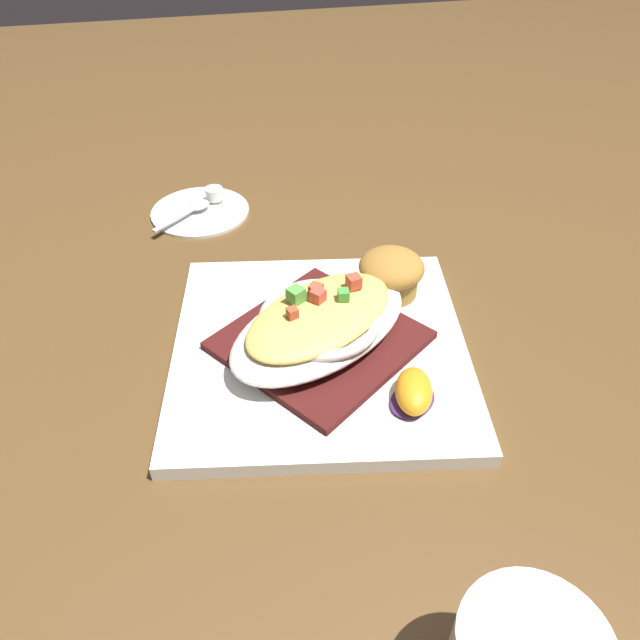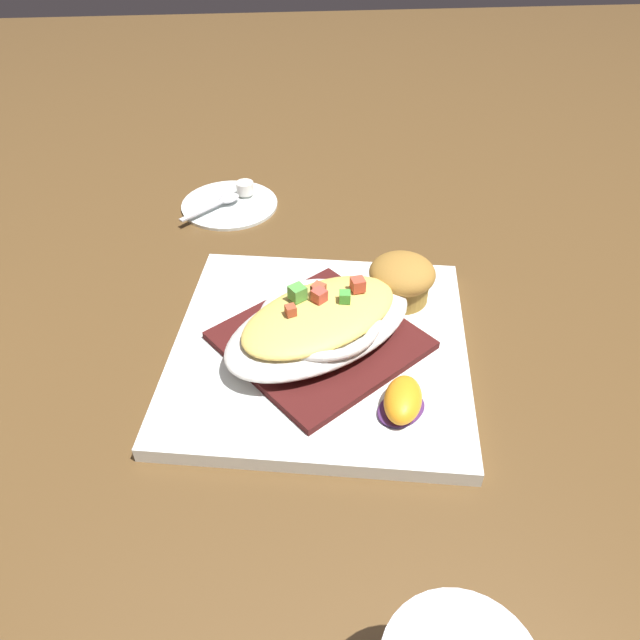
# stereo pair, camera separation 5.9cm
# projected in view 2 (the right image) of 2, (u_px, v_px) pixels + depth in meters

# --- Properties ---
(ground_plane) EXTENTS (2.60, 2.60, 0.00)m
(ground_plane) POSITION_uv_depth(u_px,v_px,m) (320.00, 354.00, 0.62)
(ground_plane) COLOR brown
(square_plate) EXTENTS (0.33, 0.33, 0.02)m
(square_plate) POSITION_uv_depth(u_px,v_px,m) (320.00, 349.00, 0.61)
(square_plate) COLOR white
(square_plate) RESTS_ON ground_plane
(folded_napkin) EXTENTS (0.23, 0.23, 0.01)m
(folded_napkin) POSITION_uv_depth(u_px,v_px,m) (320.00, 340.00, 0.60)
(folded_napkin) COLOR #441514
(folded_napkin) RESTS_ON square_plate
(gratin_dish) EXTENTS (0.23, 0.20, 0.05)m
(gratin_dish) POSITION_uv_depth(u_px,v_px,m) (320.00, 322.00, 0.59)
(gratin_dish) COLOR silver
(gratin_dish) RESTS_ON folded_napkin
(muffin) EXTENTS (0.07, 0.07, 0.05)m
(muffin) POSITION_uv_depth(u_px,v_px,m) (402.00, 279.00, 0.64)
(muffin) COLOR olive
(muffin) RESTS_ON square_plate
(orange_garnish) EXTENTS (0.06, 0.06, 0.02)m
(orange_garnish) POSITION_uv_depth(u_px,v_px,m) (403.00, 401.00, 0.53)
(orange_garnish) COLOR #49255C
(orange_garnish) RESTS_ON square_plate
(creamer_saucer) EXTENTS (0.13, 0.13, 0.01)m
(creamer_saucer) POSITION_uv_depth(u_px,v_px,m) (230.00, 203.00, 0.84)
(creamer_saucer) COLOR white
(creamer_saucer) RESTS_ON ground_plane
(spoon) EXTENTS (0.08, 0.08, 0.01)m
(spoon) POSITION_uv_depth(u_px,v_px,m) (224.00, 200.00, 0.83)
(spoon) COLOR silver
(spoon) RESTS_ON creamer_saucer
(creamer_cup_0) EXTENTS (0.02, 0.02, 0.02)m
(creamer_cup_0) POSITION_uv_depth(u_px,v_px,m) (245.00, 188.00, 0.85)
(creamer_cup_0) COLOR white
(creamer_cup_0) RESTS_ON creamer_saucer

